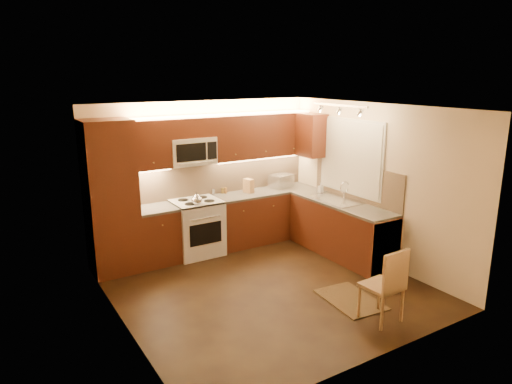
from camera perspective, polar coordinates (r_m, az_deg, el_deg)
floor at (r=6.66m, az=1.42°, el=-11.67°), size 4.00×4.00×0.01m
ceiling at (r=6.00m, az=1.57°, el=10.33°), size 4.00×4.00×0.01m
wall_back at (r=7.91m, az=-6.46°, el=2.07°), size 4.00×0.01×2.50m
wall_front at (r=4.75m, az=14.90°, el=-6.72°), size 4.00×0.01×2.50m
wall_left at (r=5.43m, az=-16.52°, el=-4.18°), size 0.01×4.00×2.50m
wall_right at (r=7.47m, az=14.45°, el=0.96°), size 0.01×4.00×2.50m
pantry at (r=7.12m, az=-17.45°, el=-0.72°), size 0.70×0.60×2.30m
base_cab_back_left at (r=7.51m, az=-12.16°, el=-5.35°), size 0.62×0.60×0.86m
counter_back_left at (r=7.37m, az=-12.34°, el=-2.06°), size 0.62×0.60×0.04m
base_cab_back_right at (r=8.36m, az=1.04°, el=-2.99°), size 1.92×0.60×0.86m
counter_back_right at (r=8.23m, az=1.06°, el=-0.00°), size 1.92×0.60×0.04m
base_cab_right at (r=7.76m, az=10.41°, el=-4.61°), size 0.60×2.00×0.86m
counter_right at (r=7.63m, az=10.56°, el=-1.41°), size 0.60×2.00×0.04m
dishwasher at (r=7.29m, az=14.09°, el=-6.08°), size 0.58×0.60×0.84m
backsplash_back at (r=8.07m, az=-4.18°, el=1.99°), size 3.30×0.02×0.60m
backsplash_right at (r=7.74m, az=12.26°, el=1.18°), size 0.02×2.00×0.60m
upper_cab_back_left at (r=7.28m, az=-13.09°, el=5.72°), size 0.62×0.35×0.75m
upper_cab_back_right at (r=8.15m, az=0.61°, el=6.98°), size 1.92×0.35×0.75m
upper_cab_bridge at (r=7.50m, az=-8.15°, el=7.89°), size 0.76×0.35×0.31m
upper_cab_right_corner at (r=8.26m, az=6.85°, el=6.97°), size 0.35×0.50×0.75m
stove at (r=7.72m, az=-7.28°, el=-4.36°), size 0.76×0.65×0.92m
microwave at (r=7.53m, az=-8.01°, el=5.04°), size 0.76×0.38×0.44m
window_frame at (r=7.77m, az=11.62°, el=4.27°), size 0.03×1.44×1.24m
window_blinds at (r=7.75m, az=11.52°, el=4.26°), size 0.02×1.36×1.16m
sink at (r=7.71m, az=9.84°, el=-0.48°), size 0.52×0.86×0.15m
faucet at (r=7.81m, az=10.86°, el=0.23°), size 0.20×0.04×0.30m
track_light_bar at (r=7.26m, az=10.24°, el=10.49°), size 0.04×1.20×0.03m
kettle at (r=7.32m, az=-7.32°, el=-0.81°), size 0.21×0.21×0.20m
toaster_oven at (r=8.48m, az=3.10°, el=1.37°), size 0.45×0.37×0.24m
knife_block at (r=8.09m, az=-0.91°, el=0.77°), size 0.15×0.20×0.24m
spice_jar_a at (r=7.98m, az=-5.27°, el=-0.02°), size 0.05×0.05×0.10m
spice_jar_b at (r=8.07m, az=-4.13°, el=0.17°), size 0.06×0.06×0.10m
spice_jar_c at (r=7.99m, az=-5.31°, el=0.01°), size 0.05×0.05×0.10m
spice_jar_d at (r=8.08m, az=-3.76°, el=0.20°), size 0.06×0.06×0.10m
soap_bottle at (r=8.19m, az=7.97°, el=0.53°), size 0.09×0.09×0.17m
rug at (r=6.44m, az=11.56°, el=-12.86°), size 0.68×0.95×0.01m
dining_chair at (r=5.86m, az=15.25°, el=-10.89°), size 0.44×0.44×0.94m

